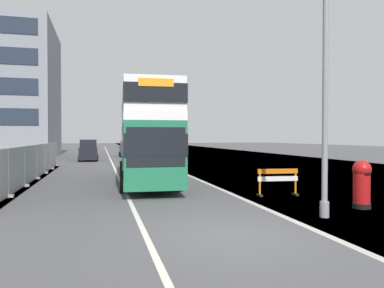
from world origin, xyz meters
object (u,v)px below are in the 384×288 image
(lamppost_foreground, at_px, (325,77))
(red_pillar_postbox, at_px, (362,182))
(double_decker_bus, at_px, (146,134))
(roadworks_barrier, at_px, (278,179))
(car_oncoming_near, at_px, (88,151))
(car_receding_mid, at_px, (127,149))

(lamppost_foreground, relative_size, red_pillar_postbox, 5.46)
(double_decker_bus, bearing_deg, roadworks_barrier, -50.23)
(lamppost_foreground, bearing_deg, car_oncoming_near, 105.12)
(lamppost_foreground, bearing_deg, red_pillar_postbox, 23.55)
(red_pillar_postbox, distance_m, car_receding_mid, 36.36)
(roadworks_barrier, distance_m, car_oncoming_near, 26.89)
(car_oncoming_near, bearing_deg, double_decker_bus, -79.44)
(car_oncoming_near, xyz_separation_m, car_receding_mid, (4.58, 7.22, -0.08))
(double_decker_bus, distance_m, car_oncoming_near, 19.99)
(red_pillar_postbox, height_order, car_oncoming_near, car_oncoming_near)
(double_decker_bus, xyz_separation_m, roadworks_barrier, (4.91, -5.90, -1.93))
(lamppost_foreground, distance_m, car_receding_mid, 37.18)
(double_decker_bus, bearing_deg, lamppost_foreground, -66.56)
(roadworks_barrier, bearing_deg, car_receding_mid, 96.94)
(red_pillar_postbox, relative_size, roadworks_barrier, 0.95)
(double_decker_bus, xyz_separation_m, car_receding_mid, (0.93, 26.81, -1.70))
(car_oncoming_near, relative_size, car_receding_mid, 0.96)
(roadworks_barrier, distance_m, car_receding_mid, 32.96)
(roadworks_barrier, height_order, car_oncoming_near, car_oncoming_near)
(lamppost_foreground, distance_m, red_pillar_postbox, 4.17)
(roadworks_barrier, bearing_deg, red_pillar_postbox, -63.94)
(red_pillar_postbox, xyz_separation_m, roadworks_barrier, (-1.57, 3.22, -0.20))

